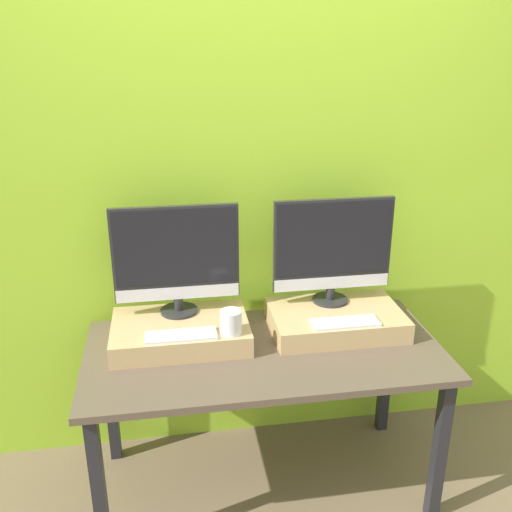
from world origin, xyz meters
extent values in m
cube|color=#9ED12D|center=(0.00, 0.79, 1.30)|extent=(8.00, 0.04, 2.60)
cube|color=brown|center=(0.00, 0.36, 0.70)|extent=(1.49, 0.72, 0.03)
cube|color=#232328|center=(-0.69, 0.06, 0.34)|extent=(0.05, 0.05, 0.69)
cube|color=#232328|center=(0.69, 0.06, 0.34)|extent=(0.05, 0.05, 0.69)
cube|color=#232328|center=(-0.69, 0.66, 0.34)|extent=(0.05, 0.05, 0.69)
cube|color=#232328|center=(0.69, 0.66, 0.34)|extent=(0.05, 0.05, 0.69)
cube|color=tan|center=(-0.34, 0.48, 0.76)|extent=(0.58, 0.38, 0.09)
cylinder|color=#282828|center=(-0.34, 0.57, 0.82)|extent=(0.16, 0.16, 0.01)
cylinder|color=#282828|center=(-0.34, 0.57, 0.85)|extent=(0.04, 0.04, 0.05)
cube|color=#282828|center=(-0.34, 0.57, 1.08)|extent=(0.53, 0.02, 0.42)
cube|color=black|center=(-0.34, 0.56, 1.11)|extent=(0.51, 0.00, 0.33)
cube|color=silver|center=(-0.34, 0.56, 0.91)|extent=(0.53, 0.00, 0.06)
cube|color=silver|center=(-0.34, 0.35, 0.82)|extent=(0.29, 0.10, 0.01)
cube|color=silver|center=(-0.34, 0.35, 0.82)|extent=(0.28, 0.09, 0.00)
cylinder|color=white|center=(-0.14, 0.35, 0.86)|extent=(0.09, 0.09, 0.10)
cube|color=tan|center=(0.34, 0.48, 0.76)|extent=(0.58, 0.38, 0.09)
cylinder|color=#282828|center=(0.34, 0.57, 0.82)|extent=(0.16, 0.16, 0.01)
cylinder|color=#282828|center=(0.34, 0.57, 0.85)|extent=(0.04, 0.04, 0.05)
cube|color=#282828|center=(0.34, 0.57, 1.08)|extent=(0.53, 0.02, 0.42)
cube|color=black|center=(0.34, 0.56, 1.11)|extent=(0.51, 0.00, 0.33)
cube|color=silver|center=(0.34, 0.56, 0.91)|extent=(0.53, 0.00, 0.06)
cube|color=silver|center=(0.34, 0.35, 0.82)|extent=(0.29, 0.10, 0.01)
cube|color=silver|center=(0.34, 0.35, 0.82)|extent=(0.28, 0.09, 0.00)
camera|label=1|loc=(-0.37, -1.70, 1.94)|focal=40.00mm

